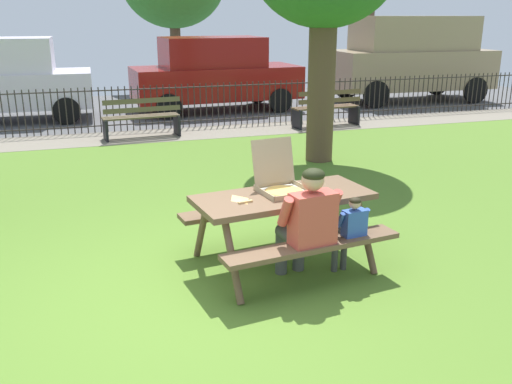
# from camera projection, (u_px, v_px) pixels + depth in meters

# --- Properties ---
(ground) EXTENTS (28.00, 12.13, 0.02)m
(ground) POSITION_uv_depth(u_px,v_px,m) (154.00, 224.00, 7.05)
(ground) COLOR #557C2A
(cobblestone_walkway) EXTENTS (28.00, 1.40, 0.01)m
(cobblestone_walkway) POSITION_uv_depth(u_px,v_px,m) (120.00, 138.00, 11.92)
(cobblestone_walkway) COLOR gray
(street_asphalt) EXTENTS (28.00, 6.04, 0.01)m
(street_asphalt) POSITION_uv_depth(u_px,v_px,m) (110.00, 111.00, 15.31)
(street_asphalt) COLOR #515154
(picnic_table_foreground) EXTENTS (1.98, 1.71, 0.79)m
(picnic_table_foreground) POSITION_uv_depth(u_px,v_px,m) (283.00, 211.00, 5.72)
(picnic_table_foreground) COLOR brown
(picnic_table_foreground) RESTS_ON ground
(pizza_box_open) EXTENTS (0.54, 0.59, 0.51)m
(pizza_box_open) POSITION_uv_depth(u_px,v_px,m) (281.00, 182.00, 5.75)
(pizza_box_open) COLOR tan
(pizza_box_open) RESTS_ON picnic_table_foreground
(pizza_slice_on_table) EXTENTS (0.19, 0.28, 0.02)m
(pizza_slice_on_table) POSITION_uv_depth(u_px,v_px,m) (241.00, 199.00, 5.49)
(pizza_slice_on_table) COLOR #F8CE70
(pizza_slice_on_table) RESTS_ON picnic_table_foreground
(adult_at_table) EXTENTS (0.63, 0.63, 1.19)m
(adult_at_table) POSITION_uv_depth(u_px,v_px,m) (307.00, 221.00, 5.26)
(adult_at_table) COLOR #4C4C4C
(adult_at_table) RESTS_ON ground
(child_at_table) EXTENTS (0.35, 0.34, 0.85)m
(child_at_table) POSITION_uv_depth(u_px,v_px,m) (350.00, 228.00, 5.47)
(child_at_table) COLOR #434343
(child_at_table) RESTS_ON ground
(iron_fence_streetside) EXTENTS (22.23, 0.03, 1.00)m
(iron_fence_streetside) POSITION_uv_depth(u_px,v_px,m) (116.00, 109.00, 12.41)
(iron_fence_streetside) COLOR #2D2823
(iron_fence_streetside) RESTS_ON ground
(park_bench_center) EXTENTS (1.63, 0.60, 0.85)m
(park_bench_center) POSITION_uv_depth(u_px,v_px,m) (142.00, 118.00, 11.80)
(park_bench_center) COLOR brown
(park_bench_center) RESTS_ON ground
(park_bench_right) EXTENTS (1.63, 0.60, 0.85)m
(park_bench_right) POSITION_uv_depth(u_px,v_px,m) (327.00, 109.00, 13.02)
(park_bench_right) COLOR brown
(park_bench_right) RESTS_ON ground
(parked_car_left) EXTENTS (3.94, 1.91, 1.98)m
(parked_car_left) POSITION_uv_depth(u_px,v_px,m) (7.00, 79.00, 13.49)
(parked_car_left) COLOR white
(parked_car_left) RESTS_ON ground
(parked_car_center) EXTENTS (4.48, 2.08, 1.94)m
(parked_car_center) POSITION_uv_depth(u_px,v_px,m) (215.00, 73.00, 14.96)
(parked_car_center) COLOR maroon
(parked_car_center) RESTS_ON ground
(parked_car_right) EXTENTS (4.76, 2.18, 2.46)m
(parked_car_right) POSITION_uv_depth(u_px,v_px,m) (412.00, 57.00, 16.57)
(parked_car_right) COLOR #9F8665
(parked_car_right) RESTS_ON ground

